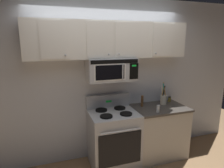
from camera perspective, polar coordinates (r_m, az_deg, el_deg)
back_wall at (r=3.33m, az=-1.62°, el=1.06°), size 5.20×0.10×2.70m
stove_range at (r=3.30m, az=0.37°, el=-15.37°), size 0.76×0.69×1.12m
over_range_microwave at (r=3.06m, az=-0.30°, el=4.32°), size 0.76×0.43×0.35m
upper_cabinets at (r=3.06m, az=-0.49°, el=12.78°), size 2.50×0.36×0.55m
counter_segment at (r=3.64m, az=13.33°, el=-13.23°), size 0.93×0.65×0.90m
utensil_crock_cream at (r=3.60m, az=14.85°, el=-3.95°), size 0.12×0.12×0.40m
salt_shaker at (r=3.20m, az=13.34°, el=-7.08°), size 0.05×0.05×0.12m
pepper_mill at (r=3.42m, az=8.82°, el=-4.93°), size 0.04×0.04×0.19m
spice_jar at (r=3.80m, az=16.48°, el=-4.25°), size 0.05×0.05×0.10m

